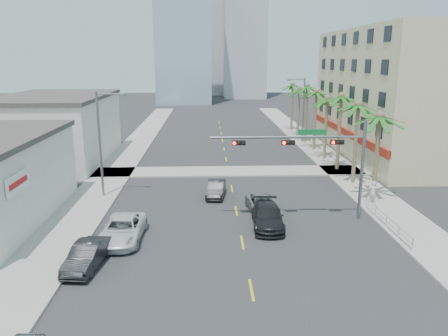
# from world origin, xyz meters

# --- Properties ---
(ground) EXTENTS (260.00, 260.00, 0.00)m
(ground) POSITION_xyz_m (0.00, 0.00, 0.00)
(ground) COLOR #262628
(ground) RESTS_ON ground
(sidewalk_right) EXTENTS (4.00, 120.00, 0.15)m
(sidewalk_right) POSITION_xyz_m (12.00, 20.00, 0.07)
(sidewalk_right) COLOR gray
(sidewalk_right) RESTS_ON ground
(sidewalk_left) EXTENTS (4.00, 120.00, 0.15)m
(sidewalk_left) POSITION_xyz_m (-12.00, 20.00, 0.07)
(sidewalk_left) COLOR gray
(sidewalk_left) RESTS_ON ground
(sidewalk_cross) EXTENTS (80.00, 4.00, 0.15)m
(sidewalk_cross) POSITION_xyz_m (0.00, 22.00, 0.07)
(sidewalk_cross) COLOR gray
(sidewalk_cross) RESTS_ON ground
(building_right) EXTENTS (15.25, 28.00, 15.00)m
(building_right) POSITION_xyz_m (21.99, 30.00, 7.50)
(building_right) COLOR #CBBD8F
(building_right) RESTS_ON ground
(building_left_far) EXTENTS (11.00, 18.00, 7.20)m
(building_left_far) POSITION_xyz_m (-19.50, 28.00, 3.60)
(building_left_far) COLOR beige
(building_left_far) RESTS_ON ground
(tower_far_left) EXTENTS (14.00, 14.00, 48.00)m
(tower_far_left) POSITION_xyz_m (-8.00, 95.00, 24.00)
(tower_far_left) COLOR #99B2C6
(tower_far_left) RESTS_ON ground
(tower_far_center) EXTENTS (16.00, 16.00, 42.00)m
(tower_far_center) POSITION_xyz_m (-3.00, 125.00, 21.00)
(tower_far_center) COLOR #ADADB2
(tower_far_center) RESTS_ON ground
(traffic_signal_mast) EXTENTS (11.12, 0.54, 7.20)m
(traffic_signal_mast) POSITION_xyz_m (5.78, 7.95, 5.06)
(traffic_signal_mast) COLOR slate
(traffic_signal_mast) RESTS_ON ground
(palm_tree_0) EXTENTS (4.80, 4.80, 7.80)m
(palm_tree_0) POSITION_xyz_m (11.60, 12.00, 7.08)
(palm_tree_0) COLOR brown
(palm_tree_0) RESTS_ON ground
(palm_tree_1) EXTENTS (4.80, 4.80, 8.16)m
(palm_tree_1) POSITION_xyz_m (11.60, 17.20, 7.43)
(palm_tree_1) COLOR brown
(palm_tree_1) RESTS_ON ground
(palm_tree_2) EXTENTS (4.80, 4.80, 8.52)m
(palm_tree_2) POSITION_xyz_m (11.60, 22.40, 7.78)
(palm_tree_2) COLOR brown
(palm_tree_2) RESTS_ON ground
(palm_tree_3) EXTENTS (4.80, 4.80, 7.80)m
(palm_tree_3) POSITION_xyz_m (11.60, 27.60, 7.08)
(palm_tree_3) COLOR brown
(palm_tree_3) RESTS_ON ground
(palm_tree_4) EXTENTS (4.80, 4.80, 8.16)m
(palm_tree_4) POSITION_xyz_m (11.60, 32.80, 7.43)
(palm_tree_4) COLOR brown
(palm_tree_4) RESTS_ON ground
(palm_tree_5) EXTENTS (4.80, 4.80, 8.52)m
(palm_tree_5) POSITION_xyz_m (11.60, 38.00, 7.78)
(palm_tree_5) COLOR brown
(palm_tree_5) RESTS_ON ground
(palm_tree_6) EXTENTS (4.80, 4.80, 7.80)m
(palm_tree_6) POSITION_xyz_m (11.60, 43.20, 7.08)
(palm_tree_6) COLOR brown
(palm_tree_6) RESTS_ON ground
(palm_tree_7) EXTENTS (4.80, 4.80, 8.16)m
(palm_tree_7) POSITION_xyz_m (11.60, 48.40, 7.43)
(palm_tree_7) COLOR brown
(palm_tree_7) RESTS_ON ground
(streetlight_left) EXTENTS (2.55, 0.25, 9.00)m
(streetlight_left) POSITION_xyz_m (-11.00, 14.00, 5.06)
(streetlight_left) COLOR slate
(streetlight_left) RESTS_ON ground
(streetlight_right) EXTENTS (2.55, 0.25, 9.00)m
(streetlight_right) POSITION_xyz_m (11.00, 38.00, 5.06)
(streetlight_right) COLOR slate
(streetlight_right) RESTS_ON ground
(guardrail) EXTENTS (0.08, 8.08, 1.00)m
(guardrail) POSITION_xyz_m (10.30, 6.00, 0.67)
(guardrail) COLOR silver
(guardrail) RESTS_ON ground
(car_parked_mid) EXTENTS (2.00, 4.49, 1.43)m
(car_parked_mid) POSITION_xyz_m (-9.14, 0.90, 0.72)
(car_parked_mid) COLOR black
(car_parked_mid) RESTS_ON ground
(car_parked_far) EXTENTS (2.65, 5.50, 1.51)m
(car_parked_far) POSITION_xyz_m (-7.80, 4.65, 0.76)
(car_parked_far) COLOR silver
(car_parked_far) RESTS_ON ground
(car_lane_left) EXTENTS (1.88, 4.19, 1.34)m
(car_lane_left) POSITION_xyz_m (-1.50, 13.86, 0.67)
(car_lane_left) COLOR black
(car_lane_left) RESTS_ON ground
(car_lane_center) EXTENTS (2.43, 4.66, 1.25)m
(car_lane_center) POSITION_xyz_m (2.00, 9.72, 0.63)
(car_lane_center) COLOR #A6A5A9
(car_lane_center) RESTS_ON ground
(car_lane_right) EXTENTS (2.36, 5.28, 1.51)m
(car_lane_right) POSITION_xyz_m (2.00, 6.69, 0.75)
(car_lane_right) COLOR black
(car_lane_right) RESTS_ON ground
(pedestrian) EXTENTS (0.70, 0.49, 1.84)m
(pedestrian) POSITION_xyz_m (11.18, 11.13, 1.07)
(pedestrian) COLOR silver
(pedestrian) RESTS_ON sidewalk_right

